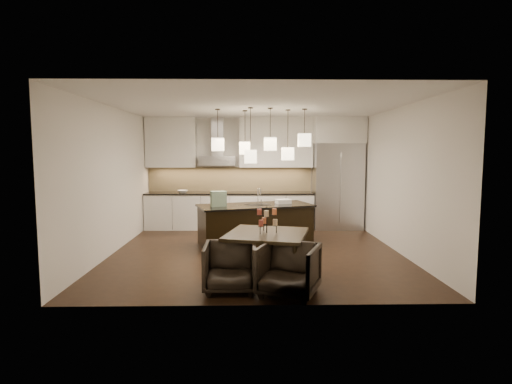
{
  "coord_description": "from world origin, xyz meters",
  "views": [
    {
      "loc": [
        -0.15,
        -7.63,
        1.93
      ],
      "look_at": [
        0.0,
        0.2,
        1.15
      ],
      "focal_mm": 28.0,
      "sensor_mm": 36.0,
      "label": 1
    }
  ],
  "objects_px": {
    "dining_table": "(267,255)",
    "armchair_left": "(230,267)",
    "island_body": "(255,225)",
    "armchair_right": "(289,270)",
    "refrigerator": "(337,186)"
  },
  "relations": [
    {
      "from": "dining_table",
      "to": "armchair_left",
      "type": "distance_m",
      "value": 0.8
    },
    {
      "from": "dining_table",
      "to": "refrigerator",
      "type": "bearing_deg",
      "value": 77.85
    },
    {
      "from": "dining_table",
      "to": "island_body",
      "type": "bearing_deg",
      "value": 107.7
    },
    {
      "from": "island_body",
      "to": "armchair_left",
      "type": "distance_m",
      "value": 2.86
    },
    {
      "from": "dining_table",
      "to": "armchair_left",
      "type": "relative_size",
      "value": 1.58
    },
    {
      "from": "dining_table",
      "to": "armchair_right",
      "type": "height_order",
      "value": "armchair_right"
    },
    {
      "from": "island_body",
      "to": "dining_table",
      "type": "relative_size",
      "value": 1.95
    },
    {
      "from": "armchair_left",
      "to": "island_body",
      "type": "bearing_deg",
      "value": 81.36
    },
    {
      "from": "armchair_left",
      "to": "armchair_right",
      "type": "height_order",
      "value": "armchair_right"
    },
    {
      "from": "refrigerator",
      "to": "island_body",
      "type": "relative_size",
      "value": 0.94
    },
    {
      "from": "dining_table",
      "to": "armchair_right",
      "type": "relative_size",
      "value": 1.51
    },
    {
      "from": "dining_table",
      "to": "armchair_left",
      "type": "bearing_deg",
      "value": -118.4
    },
    {
      "from": "island_body",
      "to": "armchair_left",
      "type": "height_order",
      "value": "island_body"
    },
    {
      "from": "island_body",
      "to": "dining_table",
      "type": "distance_m",
      "value": 2.24
    },
    {
      "from": "island_body",
      "to": "armchair_left",
      "type": "xyz_separation_m",
      "value": [
        -0.4,
        -2.83,
        -0.06
      ]
    }
  ]
}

